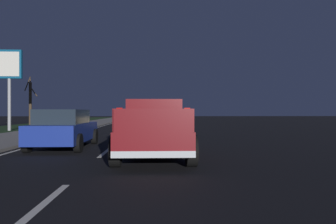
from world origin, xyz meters
The scene contains 11 objects.
ground centered at (27.00, 0.00, 0.00)m, with size 144.00×144.00×0.00m, color black.
sidewalk_shoulder centered at (27.00, 5.70, 0.06)m, with size 108.00×4.00×0.12m, color gray.
grass_verge centered at (27.00, 10.70, 0.00)m, with size 108.00×6.00×0.01m, color #1E3819.
lane_markings centered at (28.72, 2.55, 0.00)m, with size 108.00×3.54×0.01m.
pickup_truck centered at (10.25, -1.75, 0.91)m, with size 5.43×2.31×1.87m.
sedan_green centered at (16.54, -1.58, 0.78)m, with size 4.42×2.05×1.54m.
sedan_silver centered at (36.59, -1.74, 0.78)m, with size 4.44×2.08×1.54m.
sedan_blue centered at (12.58, 1.84, 0.78)m, with size 4.41×2.03×1.54m.
sedan_tan centered at (29.02, -1.79, 0.78)m, with size 4.42×2.06×1.54m.
gas_price_sign centered at (24.36, 9.30, 4.60)m, with size 0.27×1.90×6.18m.
bare_tree_far centered at (31.69, 10.55, 2.38)m, with size 1.10×1.57×4.96m.
Camera 1 is at (-0.16, -1.74, 1.46)m, focal length 33.61 mm.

